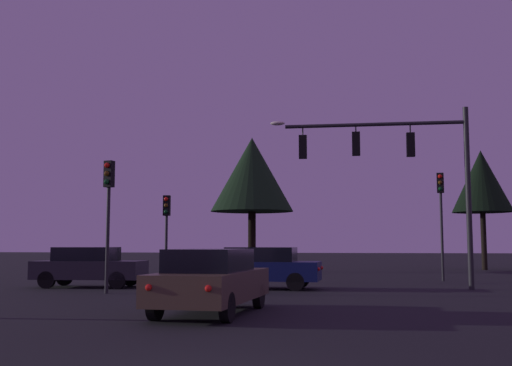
{
  "coord_description": "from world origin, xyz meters",
  "views": [
    {
      "loc": [
        1.77,
        -6.77,
        1.64
      ],
      "look_at": [
        -1.53,
        14.88,
        3.84
      ],
      "focal_mm": 42.74,
      "sensor_mm": 36.0,
      "label": 1
    }
  ],
  "objects_px": {
    "car_crossing_right": "(89,266)",
    "traffic_light_corner_left": "(166,220)",
    "traffic_light_median": "(108,199)",
    "car_nearside_lane": "(211,280)",
    "tree_behind_sign": "(482,182)",
    "traffic_light_corner_right": "(441,205)",
    "traffic_signal_mast_arm": "(400,160)",
    "car_crossing_left": "(259,267)",
    "tree_left_far": "(252,175)"
  },
  "relations": [
    {
      "from": "car_crossing_right",
      "to": "traffic_light_corner_left",
      "type": "bearing_deg",
      "value": 63.88
    },
    {
      "from": "traffic_light_median",
      "to": "car_nearside_lane",
      "type": "relative_size",
      "value": 0.95
    },
    {
      "from": "traffic_light_corner_left",
      "to": "tree_behind_sign",
      "type": "height_order",
      "value": "tree_behind_sign"
    },
    {
      "from": "traffic_light_corner_left",
      "to": "traffic_light_corner_right",
      "type": "height_order",
      "value": "traffic_light_corner_right"
    },
    {
      "from": "traffic_signal_mast_arm",
      "to": "car_crossing_left",
      "type": "xyz_separation_m",
      "value": [
        -5.25,
        -0.72,
        -3.95
      ]
    },
    {
      "from": "traffic_light_corner_left",
      "to": "traffic_light_median",
      "type": "bearing_deg",
      "value": -90.46
    },
    {
      "from": "traffic_light_corner_right",
      "to": "tree_left_far",
      "type": "xyz_separation_m",
      "value": [
        -9.87,
        7.99,
        2.42
      ]
    },
    {
      "from": "traffic_signal_mast_arm",
      "to": "car_crossing_right",
      "type": "distance_m",
      "value": 12.45
    },
    {
      "from": "traffic_light_corner_left",
      "to": "tree_behind_sign",
      "type": "xyz_separation_m",
      "value": [
        16.47,
        14.65,
        2.94
      ]
    },
    {
      "from": "traffic_signal_mast_arm",
      "to": "traffic_light_median",
      "type": "xyz_separation_m",
      "value": [
        -9.96,
        -3.6,
        -1.6
      ]
    },
    {
      "from": "traffic_signal_mast_arm",
      "to": "car_crossing_left",
      "type": "relative_size",
      "value": 1.57
    },
    {
      "from": "traffic_light_median",
      "to": "car_crossing_left",
      "type": "bearing_deg",
      "value": 31.41
    },
    {
      "from": "car_crossing_left",
      "to": "tree_left_far",
      "type": "relative_size",
      "value": 0.58
    },
    {
      "from": "traffic_light_median",
      "to": "traffic_signal_mast_arm",
      "type": "bearing_deg",
      "value": 19.85
    },
    {
      "from": "car_crossing_left",
      "to": "tree_left_far",
      "type": "distance_m",
      "value": 14.91
    },
    {
      "from": "car_nearside_lane",
      "to": "car_crossing_right",
      "type": "xyz_separation_m",
      "value": [
        -6.6,
        8.03,
        -0.0
      ]
    },
    {
      "from": "traffic_signal_mast_arm",
      "to": "car_crossing_left",
      "type": "bearing_deg",
      "value": -172.18
    },
    {
      "from": "traffic_signal_mast_arm",
      "to": "traffic_light_median",
      "type": "relative_size",
      "value": 1.66
    },
    {
      "from": "car_nearside_lane",
      "to": "tree_behind_sign",
      "type": "xyz_separation_m",
      "value": [
        11.73,
        26.48,
        4.84
      ]
    },
    {
      "from": "traffic_signal_mast_arm",
      "to": "tree_behind_sign",
      "type": "relative_size",
      "value": 0.96
    },
    {
      "from": "traffic_light_median",
      "to": "tree_left_far",
      "type": "relative_size",
      "value": 0.55
    },
    {
      "from": "car_crossing_right",
      "to": "tree_behind_sign",
      "type": "distance_m",
      "value": 26.46
    },
    {
      "from": "traffic_light_median",
      "to": "tree_behind_sign",
      "type": "bearing_deg",
      "value": 52.02
    },
    {
      "from": "traffic_light_corner_left",
      "to": "car_nearside_lane",
      "type": "xyz_separation_m",
      "value": [
        4.74,
        -11.83,
        -1.91
      ]
    },
    {
      "from": "car_nearside_lane",
      "to": "car_crossing_right",
      "type": "relative_size",
      "value": 1.11
    },
    {
      "from": "traffic_light_median",
      "to": "car_crossing_right",
      "type": "xyz_separation_m",
      "value": [
        -1.81,
        2.71,
        -2.36
      ]
    },
    {
      "from": "car_crossing_left",
      "to": "tree_behind_sign",
      "type": "bearing_deg",
      "value": 57.14
    },
    {
      "from": "traffic_light_median",
      "to": "tree_behind_sign",
      "type": "relative_size",
      "value": 0.58
    },
    {
      "from": "traffic_signal_mast_arm",
      "to": "traffic_light_median",
      "type": "height_order",
      "value": "traffic_signal_mast_arm"
    },
    {
      "from": "traffic_light_corner_left",
      "to": "car_crossing_right",
      "type": "relative_size",
      "value": 0.89
    },
    {
      "from": "car_crossing_right",
      "to": "tree_left_far",
      "type": "xyz_separation_m",
      "value": [
        4.07,
        14.0,
        5.02
      ]
    },
    {
      "from": "traffic_light_corner_left",
      "to": "traffic_light_median",
      "type": "distance_m",
      "value": 6.52
    },
    {
      "from": "tree_behind_sign",
      "to": "traffic_signal_mast_arm",
      "type": "bearing_deg",
      "value": -110.47
    },
    {
      "from": "traffic_light_corner_left",
      "to": "traffic_light_median",
      "type": "height_order",
      "value": "traffic_light_median"
    },
    {
      "from": "traffic_light_corner_right",
      "to": "tree_left_far",
      "type": "distance_m",
      "value": 12.93
    },
    {
      "from": "traffic_signal_mast_arm",
      "to": "tree_behind_sign",
      "type": "xyz_separation_m",
      "value": [
        6.56,
        17.56,
        0.89
      ]
    },
    {
      "from": "car_crossing_right",
      "to": "tree_behind_sign",
      "type": "xyz_separation_m",
      "value": [
        18.33,
        18.45,
        4.85
      ]
    },
    {
      "from": "traffic_light_corner_right",
      "to": "car_crossing_right",
      "type": "xyz_separation_m",
      "value": [
        -13.95,
        -6.01,
        -2.6
      ]
    },
    {
      "from": "traffic_light_corner_left",
      "to": "tree_behind_sign",
      "type": "distance_m",
      "value": 22.23
    },
    {
      "from": "traffic_signal_mast_arm",
      "to": "traffic_light_corner_right",
      "type": "height_order",
      "value": "traffic_signal_mast_arm"
    },
    {
      "from": "traffic_signal_mast_arm",
      "to": "car_nearside_lane",
      "type": "height_order",
      "value": "traffic_signal_mast_arm"
    },
    {
      "from": "traffic_signal_mast_arm",
      "to": "tree_left_far",
      "type": "distance_m",
      "value": 15.24
    },
    {
      "from": "traffic_light_corner_left",
      "to": "car_crossing_right",
      "type": "height_order",
      "value": "traffic_light_corner_left"
    },
    {
      "from": "tree_behind_sign",
      "to": "car_crossing_right",
      "type": "bearing_deg",
      "value": -134.81
    },
    {
      "from": "traffic_light_median",
      "to": "car_nearside_lane",
      "type": "height_order",
      "value": "traffic_light_median"
    },
    {
      "from": "traffic_light_corner_right",
      "to": "tree_behind_sign",
      "type": "relative_size",
      "value": 0.63
    },
    {
      "from": "traffic_light_corner_right",
      "to": "car_nearside_lane",
      "type": "xyz_separation_m",
      "value": [
        -7.34,
        -14.04,
        -2.6
      ]
    },
    {
      "from": "traffic_light_corner_left",
      "to": "car_crossing_left",
      "type": "xyz_separation_m",
      "value": [
        4.66,
        -3.63,
        -1.9
      ]
    },
    {
      "from": "traffic_light_median",
      "to": "tree_behind_sign",
      "type": "height_order",
      "value": "tree_behind_sign"
    },
    {
      "from": "traffic_light_median",
      "to": "tree_left_far",
      "type": "bearing_deg",
      "value": 82.29
    }
  ]
}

